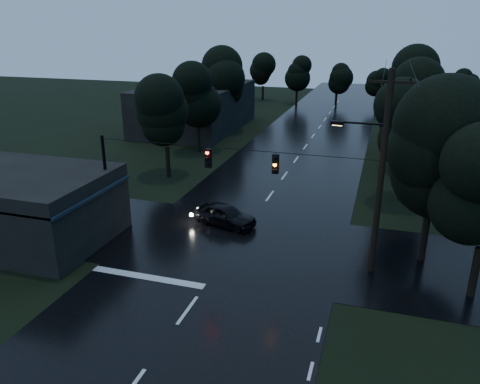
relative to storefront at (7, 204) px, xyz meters
The scene contains 17 objects.
main_road 24.75m from the storefront, 58.34° to the left, with size 12.00×120.00×0.02m, color black.
cross_street 13.44m from the storefront, 13.05° to the left, with size 60.00×9.00×0.02m, color black.
storefront is the anchor object (origin of this frame).
building_far_right 36.76m from the storefront, 42.85° to the left, with size 10.00×14.00×4.40m, color black.
building_far_left 31.02m from the storefront, 91.94° to the left, with size 10.00×16.00×5.00m, color black.
utility_pole_main 20.71m from the storefront, ahead, with size 3.50×0.30×10.00m.
utility_pole_far 28.56m from the storefront, 41.80° to the left, with size 2.00×0.30×7.50m.
anchor_pole_left 5.89m from the storefront, 20.16° to the left, with size 0.18×0.18×6.00m, color black.
span_signals 14.03m from the storefront, ahead, with size 15.00×0.37×1.12m.
tree_corner_near 23.63m from the storefront, ahead, with size 4.48×4.48×9.44m.
tree_left_a 13.96m from the storefront, 73.11° to the left, with size 3.92×3.92×8.26m.
tree_left_b 21.57m from the storefront, 80.94° to the left, with size 4.20×4.20×8.85m.
tree_left_c 31.37m from the storefront, 84.93° to the left, with size 4.48×4.48×9.44m.
tree_right_a 25.76m from the storefront, 30.64° to the left, with size 4.20×4.20×8.85m.
tree_right_b 31.07m from the storefront, 42.96° to the left, with size 4.48×4.48×9.44m.
tree_right_c 38.93m from the storefront, 53.25° to the left, with size 4.76×4.76×10.03m.
car 12.70m from the storefront, 24.33° to the left, with size 1.61×4.00×1.36m, color black.
Camera 1 is at (7.39, -10.98, 11.85)m, focal length 35.00 mm.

